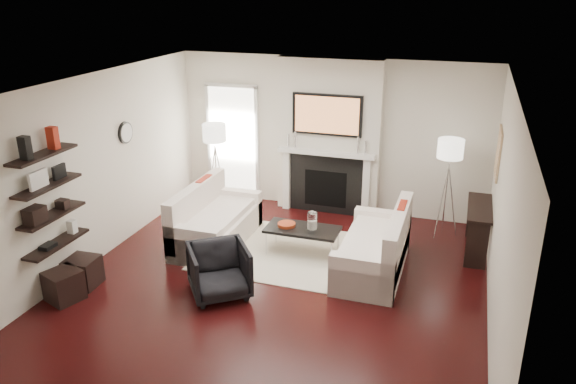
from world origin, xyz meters
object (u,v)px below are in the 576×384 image
(lamp_right_shade, at_px, (451,149))
(armchair, at_px, (219,269))
(lamp_left_shade, at_px, (214,133))
(coffee_table, at_px, (302,229))
(loveseat_left_base, at_px, (217,230))
(ottoman_near, at_px, (83,272))
(loveseat_right_base, at_px, (372,257))

(lamp_right_shade, bearing_deg, armchair, -132.96)
(lamp_left_shade, distance_m, lamp_right_shade, 3.91)
(coffee_table, xyz_separation_m, armchair, (-0.69, -1.47, -0.02))
(loveseat_left_base, relative_size, ottoman_near, 4.50)
(lamp_left_shade, distance_m, ottoman_near, 3.28)
(coffee_table, bearing_deg, lamp_right_shade, 35.13)
(armchair, xyz_separation_m, ottoman_near, (-1.86, -0.36, -0.18))
(loveseat_right_base, bearing_deg, ottoman_near, -155.96)
(loveseat_right_base, height_order, coffee_table, same)
(coffee_table, xyz_separation_m, ottoman_near, (-2.55, -1.83, -0.20))
(loveseat_left_base, xyz_separation_m, loveseat_right_base, (2.49, -0.16, 0.00))
(loveseat_right_base, bearing_deg, coffee_table, 169.71)
(loveseat_left_base, distance_m, ottoman_near, 2.13)
(coffee_table, height_order, lamp_left_shade, lamp_left_shade)
(loveseat_left_base, xyz_separation_m, lamp_left_shade, (-0.54, 1.18, 1.24))
(loveseat_right_base, xyz_separation_m, ottoman_near, (-3.65, -1.63, -0.01))
(armchair, height_order, ottoman_near, armchair)
(armchair, height_order, lamp_left_shade, lamp_left_shade)
(loveseat_right_base, height_order, ottoman_near, loveseat_right_base)
(ottoman_near, bearing_deg, lamp_left_shade, 78.20)
(ottoman_near, bearing_deg, loveseat_right_base, 24.04)
(loveseat_left_base, relative_size, loveseat_right_base, 1.00)
(armchair, bearing_deg, lamp_right_shade, 10.24)
(loveseat_left_base, height_order, armchair, armchair)
(loveseat_left_base, xyz_separation_m, lamp_right_shade, (3.36, 1.42, 1.24))
(armchair, relative_size, lamp_left_shade, 1.89)
(lamp_left_shade, xyz_separation_m, lamp_right_shade, (3.90, 0.24, 0.00))
(coffee_table, height_order, armchair, armchair)
(coffee_table, distance_m, lamp_left_shade, 2.48)
(loveseat_left_base, relative_size, lamp_left_shade, 4.50)
(loveseat_left_base, height_order, ottoman_near, loveseat_left_base)
(loveseat_left_base, xyz_separation_m, armchair, (0.70, -1.43, 0.17))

